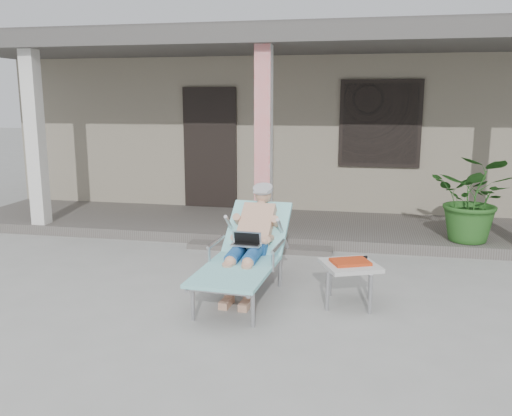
# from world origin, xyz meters

# --- Properties ---
(ground) EXTENTS (60.00, 60.00, 0.00)m
(ground) POSITION_xyz_m (0.00, 0.00, 0.00)
(ground) COLOR #9E9E99
(ground) RESTS_ON ground
(house) EXTENTS (10.40, 5.40, 3.30)m
(house) POSITION_xyz_m (0.00, 6.50, 1.67)
(house) COLOR gray
(house) RESTS_ON ground
(porch_deck) EXTENTS (10.00, 2.00, 0.15)m
(porch_deck) POSITION_xyz_m (0.00, 3.00, 0.07)
(porch_deck) COLOR #605B56
(porch_deck) RESTS_ON ground
(porch_overhang) EXTENTS (10.00, 2.30, 2.85)m
(porch_overhang) POSITION_xyz_m (0.00, 2.95, 2.79)
(porch_overhang) COLOR silver
(porch_overhang) RESTS_ON porch_deck
(porch_step) EXTENTS (2.00, 0.30, 0.07)m
(porch_step) POSITION_xyz_m (0.00, 1.85, 0.04)
(porch_step) COLOR #605B56
(porch_step) RESTS_ON ground
(lounger) EXTENTS (0.79, 1.84, 1.17)m
(lounger) POSITION_xyz_m (0.20, 0.21, 0.72)
(lounger) COLOR #B7B7BC
(lounger) RESTS_ON ground
(side_table) EXTENTS (0.68, 0.68, 0.46)m
(side_table) POSITION_xyz_m (1.28, 0.07, 0.39)
(side_table) COLOR beige
(side_table) RESTS_ON ground
(potted_palm) EXTENTS (1.34, 1.27, 1.17)m
(potted_palm) POSITION_xyz_m (2.84, 2.34, 0.74)
(potted_palm) COLOR #26591E
(potted_palm) RESTS_ON porch_deck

